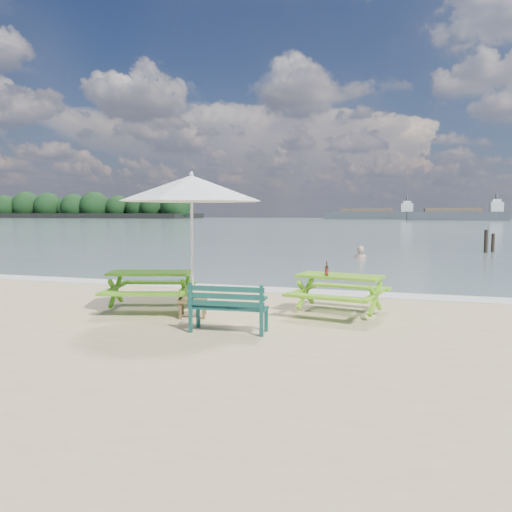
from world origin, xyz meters
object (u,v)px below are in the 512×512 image
(beer_bottle, at_px, (327,271))
(park_bench, at_px, (229,317))
(picnic_table_right, at_px, (339,295))
(patio_umbrella, at_px, (191,188))
(swimmer, at_px, (360,267))
(picnic_table_left, at_px, (150,291))
(side_table, at_px, (193,307))

(beer_bottle, bearing_deg, park_bench, -126.58)
(picnic_table_right, bearing_deg, park_bench, -128.00)
(patio_umbrella, height_order, swimmer, patio_umbrella)
(picnic_table_right, xyz_separation_m, patio_umbrella, (-2.60, -1.05, 2.03))
(park_bench, relative_size, swimmer, 0.72)
(picnic_table_left, height_order, beer_bottle, beer_bottle)
(side_table, height_order, swimmer, swimmer)
(picnic_table_right, height_order, swimmer, picnic_table_right)
(park_bench, xyz_separation_m, patio_umbrella, (-1.06, 0.92, 2.16))
(picnic_table_left, bearing_deg, patio_umbrella, -19.26)
(park_bench, bearing_deg, swimmer, 86.85)
(picnic_table_left, bearing_deg, beer_bottle, 7.73)
(picnic_table_right, distance_m, patio_umbrella, 3.46)
(swimmer, bearing_deg, beer_bottle, -87.49)
(beer_bottle, xyz_separation_m, swimmer, (-0.54, 12.36, -1.23))
(picnic_table_right, bearing_deg, patio_umbrella, -158.03)
(side_table, distance_m, swimmer, 13.36)
(side_table, distance_m, patio_umbrella, 2.22)
(park_bench, bearing_deg, patio_umbrella, 139.14)
(side_table, xyz_separation_m, beer_bottle, (2.38, 0.86, 0.67))
(beer_bottle, bearing_deg, side_table, -160.15)
(picnic_table_right, bearing_deg, swimmer, 93.57)
(side_table, bearing_deg, picnic_table_left, 160.74)
(picnic_table_left, relative_size, side_table, 3.18)
(park_bench, height_order, patio_umbrella, patio_umbrella)
(side_table, bearing_deg, beer_bottle, 19.85)
(park_bench, relative_size, beer_bottle, 4.77)
(park_bench, relative_size, side_table, 1.91)
(swimmer, bearing_deg, picnic_table_right, -86.43)
(side_table, distance_m, beer_bottle, 2.62)
(picnic_table_right, height_order, beer_bottle, beer_bottle)
(picnic_table_left, xyz_separation_m, side_table, (1.11, -0.39, -0.19))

